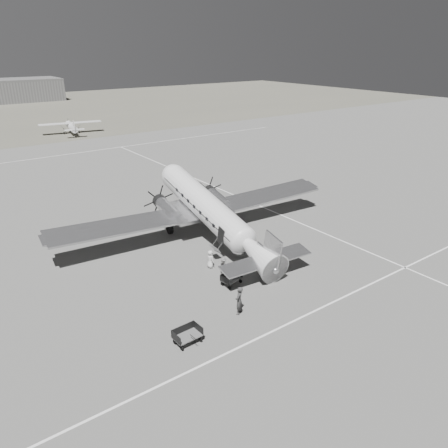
% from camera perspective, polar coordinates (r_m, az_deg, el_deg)
% --- Properties ---
extents(ground, '(260.00, 260.00, 0.00)m').
position_cam_1_polar(ground, '(38.32, -5.60, -2.71)').
color(ground, slate).
rests_on(ground, ground).
extents(taxi_line_near, '(60.00, 0.15, 0.01)m').
position_cam_1_polar(taxi_line_near, '(28.67, 9.30, -12.30)').
color(taxi_line_near, silver).
rests_on(taxi_line_near, ground).
extents(taxi_line_right, '(0.15, 80.00, 0.01)m').
position_cam_1_polar(taxi_line_right, '(45.05, 7.60, 1.13)').
color(taxi_line_right, silver).
rests_on(taxi_line_right, ground).
extents(taxi_line_horizon, '(90.00, 0.15, 0.01)m').
position_cam_1_polar(taxi_line_horizon, '(74.00, -21.91, 8.14)').
color(taxi_line_horizon, silver).
rests_on(taxi_line_horizon, ground).
extents(dc3_airliner, '(28.87, 21.09, 5.24)m').
position_cam_1_polar(dc3_airliner, '(38.09, -1.78, 1.51)').
color(dc3_airliner, '#B6B6B8').
rests_on(dc3_airliner, ground).
extents(light_plane_right, '(13.32, 11.52, 2.45)m').
position_cam_1_polar(light_plane_right, '(92.02, -19.32, 11.80)').
color(light_plane_right, silver).
rests_on(light_plane_right, ground).
extents(baggage_cart_near, '(1.75, 1.37, 0.89)m').
position_cam_1_polar(baggage_cart_near, '(31.92, 0.98, -7.17)').
color(baggage_cart_near, '#535353').
rests_on(baggage_cart_near, ground).
extents(baggage_cart_far, '(1.74, 1.26, 0.96)m').
position_cam_1_polar(baggage_cart_far, '(26.31, -4.80, -14.36)').
color(baggage_cart_far, '#535353').
rests_on(baggage_cart_far, ground).
extents(ground_crew, '(0.85, 0.79, 1.94)m').
position_cam_1_polar(ground_crew, '(28.45, 1.99, -9.96)').
color(ground_crew, '#313131').
rests_on(ground_crew, ground).
extents(ramp_agent, '(0.71, 0.86, 1.63)m').
position_cam_1_polar(ramp_agent, '(32.53, -0.05, -5.81)').
color(ramp_agent, '#B7B7B4').
rests_on(ramp_agent, ground).
extents(passenger, '(0.52, 0.75, 1.45)m').
position_cam_1_polar(passenger, '(34.08, -1.81, -4.61)').
color(passenger, silver).
rests_on(passenger, ground).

